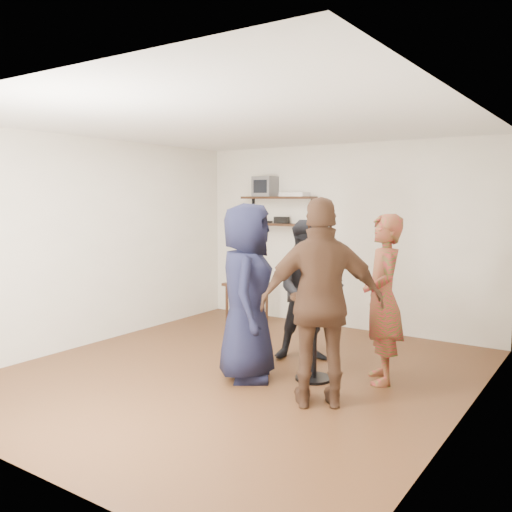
{
  "coord_description": "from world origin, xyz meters",
  "views": [
    {
      "loc": [
        3.27,
        -4.53,
        1.86
      ],
      "look_at": [
        -0.06,
        0.4,
        1.21
      ],
      "focal_mm": 38.0,
      "sensor_mm": 36.0,
      "label": 1
    }
  ],
  "objects_px": {
    "radio": "(282,220)",
    "side_table": "(247,290)",
    "person_navy": "(247,292)",
    "crt_monitor": "(266,186)",
    "drinks_table": "(314,326)",
    "person_plaid": "(383,299)",
    "person_brown": "(322,303)",
    "dvd_deck": "(294,194)",
    "person_dark": "(309,291)"
  },
  "relations": [
    {
      "from": "side_table",
      "to": "person_navy",
      "type": "distance_m",
      "value": 2.36
    },
    {
      "from": "drinks_table",
      "to": "person_dark",
      "type": "relative_size",
      "value": 0.55
    },
    {
      "from": "crt_monitor",
      "to": "drinks_table",
      "type": "height_order",
      "value": "crt_monitor"
    },
    {
      "from": "radio",
      "to": "side_table",
      "type": "relative_size",
      "value": 0.35
    },
    {
      "from": "radio",
      "to": "side_table",
      "type": "height_order",
      "value": "radio"
    },
    {
      "from": "drinks_table",
      "to": "person_brown",
      "type": "bearing_deg",
      "value": -56.35
    },
    {
      "from": "dvd_deck",
      "to": "person_plaid",
      "type": "relative_size",
      "value": 0.24
    },
    {
      "from": "radio",
      "to": "person_plaid",
      "type": "relative_size",
      "value": 0.13
    },
    {
      "from": "dvd_deck",
      "to": "person_navy",
      "type": "relative_size",
      "value": 0.22
    },
    {
      "from": "side_table",
      "to": "dvd_deck",
      "type": "bearing_deg",
      "value": 51.33
    },
    {
      "from": "radio",
      "to": "person_brown",
      "type": "xyz_separation_m",
      "value": [
        2.07,
        -2.7,
        -0.59
      ]
    },
    {
      "from": "drinks_table",
      "to": "person_plaid",
      "type": "relative_size",
      "value": 0.52
    },
    {
      "from": "drinks_table",
      "to": "person_dark",
      "type": "xyz_separation_m",
      "value": [
        -0.37,
        0.57,
        0.24
      ]
    },
    {
      "from": "drinks_table",
      "to": "person_plaid",
      "type": "distance_m",
      "value": 0.74
    },
    {
      "from": "crt_monitor",
      "to": "side_table",
      "type": "relative_size",
      "value": 0.51
    },
    {
      "from": "side_table",
      "to": "person_brown",
      "type": "relative_size",
      "value": 0.34
    },
    {
      "from": "person_brown",
      "to": "person_dark",
      "type": "bearing_deg",
      "value": -90.3
    },
    {
      "from": "crt_monitor",
      "to": "person_navy",
      "type": "xyz_separation_m",
      "value": [
        1.39,
        -2.47,
        -1.12
      ]
    },
    {
      "from": "person_brown",
      "to": "radio",
      "type": "bearing_deg",
      "value": -86.19
    },
    {
      "from": "crt_monitor",
      "to": "person_brown",
      "type": "distance_m",
      "value": 3.74
    },
    {
      "from": "dvd_deck",
      "to": "person_dark",
      "type": "bearing_deg",
      "value": -54.81
    },
    {
      "from": "person_plaid",
      "to": "crt_monitor",
      "type": "bearing_deg",
      "value": -154.62
    },
    {
      "from": "radio",
      "to": "person_brown",
      "type": "bearing_deg",
      "value": -52.54
    },
    {
      "from": "dvd_deck",
      "to": "person_dark",
      "type": "xyz_separation_m",
      "value": [
        1.1,
        -1.56,
        -1.1
      ]
    },
    {
      "from": "drinks_table",
      "to": "person_navy",
      "type": "xyz_separation_m",
      "value": [
        -0.59,
        -0.35,
        0.34
      ]
    },
    {
      "from": "side_table",
      "to": "person_brown",
      "type": "bearing_deg",
      "value": -42.76
    },
    {
      "from": "dvd_deck",
      "to": "radio",
      "type": "distance_m",
      "value": 0.44
    },
    {
      "from": "drinks_table",
      "to": "person_plaid",
      "type": "xyz_separation_m",
      "value": [
        0.59,
        0.34,
        0.28
      ]
    },
    {
      "from": "dvd_deck",
      "to": "side_table",
      "type": "bearing_deg",
      "value": -128.67
    },
    {
      "from": "dvd_deck",
      "to": "person_plaid",
      "type": "bearing_deg",
      "value": -40.97
    },
    {
      "from": "crt_monitor",
      "to": "person_dark",
      "type": "distance_m",
      "value": 2.54
    },
    {
      "from": "crt_monitor",
      "to": "person_dark",
      "type": "bearing_deg",
      "value": -44.2
    },
    {
      "from": "person_dark",
      "to": "person_navy",
      "type": "xyz_separation_m",
      "value": [
        -0.22,
        -0.92,
        0.1
      ]
    },
    {
      "from": "side_table",
      "to": "person_dark",
      "type": "xyz_separation_m",
      "value": [
        1.55,
        -0.99,
        0.28
      ]
    },
    {
      "from": "radio",
      "to": "person_navy",
      "type": "relative_size",
      "value": 0.12
    },
    {
      "from": "side_table",
      "to": "person_navy",
      "type": "bearing_deg",
      "value": -54.98
    },
    {
      "from": "person_plaid",
      "to": "person_brown",
      "type": "relative_size",
      "value": 0.91
    },
    {
      "from": "person_dark",
      "to": "person_plaid",
      "type": "bearing_deg",
      "value": -46.67
    },
    {
      "from": "radio",
      "to": "person_plaid",
      "type": "xyz_separation_m",
      "value": [
        2.28,
        -1.79,
        -0.67
      ]
    },
    {
      "from": "dvd_deck",
      "to": "drinks_table",
      "type": "bearing_deg",
      "value": -55.38
    },
    {
      "from": "drinks_table",
      "to": "person_dark",
      "type": "height_order",
      "value": "person_dark"
    },
    {
      "from": "radio",
      "to": "person_dark",
      "type": "bearing_deg",
      "value": -49.78
    },
    {
      "from": "person_plaid",
      "to": "person_dark",
      "type": "distance_m",
      "value": 0.99
    },
    {
      "from": "crt_monitor",
      "to": "side_table",
      "type": "distance_m",
      "value": 1.6
    },
    {
      "from": "drinks_table",
      "to": "person_plaid",
      "type": "bearing_deg",
      "value": 29.71
    },
    {
      "from": "crt_monitor",
      "to": "person_dark",
      "type": "height_order",
      "value": "crt_monitor"
    },
    {
      "from": "crt_monitor",
      "to": "radio",
      "type": "height_order",
      "value": "crt_monitor"
    },
    {
      "from": "side_table",
      "to": "drinks_table",
      "type": "bearing_deg",
      "value": -39.05
    },
    {
      "from": "crt_monitor",
      "to": "drinks_table",
      "type": "bearing_deg",
      "value": -47.17
    },
    {
      "from": "radio",
      "to": "side_table",
      "type": "xyz_separation_m",
      "value": [
        -0.24,
        -0.57,
        -1.0
      ]
    }
  ]
}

